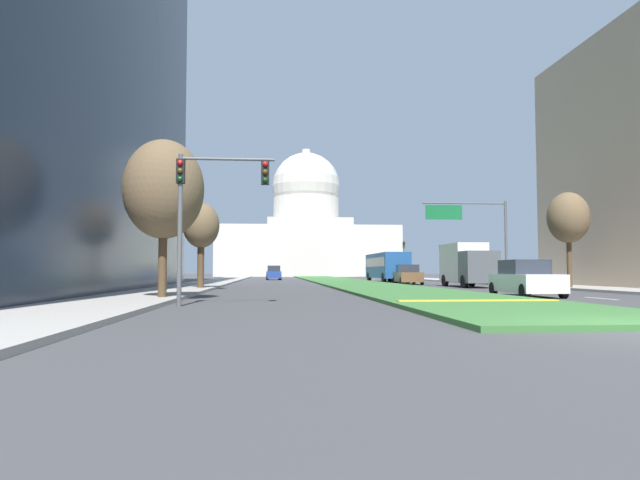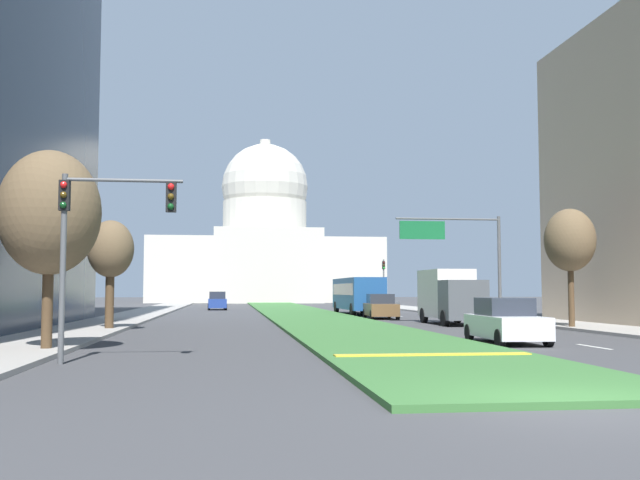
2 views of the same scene
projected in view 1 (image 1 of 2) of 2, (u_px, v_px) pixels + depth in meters
The scene contains 19 objects.
ground_plane at pixel (334, 281), 64.94m from camera, with size 260.00×260.00×0.00m, color #3D3D3F.
grass_median at pixel (340, 281), 59.55m from camera, with size 6.35×97.59×0.14m, color #386B33.
median_curb_nose at pixel (478, 300), 19.54m from camera, with size 5.72×0.50×0.04m, color gold.
lane_dashes_right at pixel (426, 284), 51.38m from camera, with size 0.16×56.38×0.01m.
sidewalk_left at pixel (213, 282), 53.06m from camera, with size 4.00×97.59×0.15m, color #9E9991.
sidewalk_right at pixel (475, 282), 55.25m from camera, with size 4.00×97.59×0.15m, color #9E9991.
capitol_building at pixel (306, 233), 118.67m from camera, with size 37.09×25.26×27.30m.
traffic_light_near_left at pixel (205, 195), 19.06m from camera, with size 3.34×0.35×5.20m.
traffic_light_far_right at pixel (404, 255), 74.34m from camera, with size 0.28×0.35×5.20m.
overhead_guide_sign at pixel (474, 225), 42.18m from camera, with size 6.54×0.20×6.50m.
street_tree_left_near at pixel (164, 190), 22.60m from camera, with size 3.23×3.23×6.53m.
street_tree_left_mid at pixel (201, 227), 34.66m from camera, with size 2.25×2.25×5.43m.
street_tree_right_mid at pixel (568, 218), 35.19m from camera, with size 2.57×2.57×6.16m.
sedan_lead_stopped at pixel (525, 279), 25.90m from camera, with size 2.12×4.58×1.71m.
sedan_midblock at pixel (408, 275), 48.84m from camera, with size 2.24×4.66×1.72m.
sedan_distant at pixel (405, 275), 58.27m from camera, with size 2.15×4.47×1.65m.
sedan_far_horizon at pixel (274, 273), 71.36m from camera, with size 2.00×4.63×1.83m.
box_truck_delivery at pixel (467, 264), 40.68m from camera, with size 2.40×6.40×3.20m.
city_bus at pixel (387, 265), 57.37m from camera, with size 2.62×11.00×2.95m.
Camera 1 is at (-7.19, -10.51, 1.22)m, focal length 31.29 mm.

